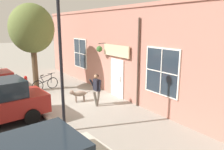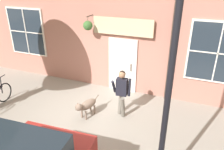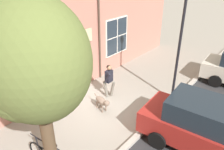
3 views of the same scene
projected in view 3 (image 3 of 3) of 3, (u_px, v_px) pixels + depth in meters
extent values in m
plane|color=gray|center=(102.00, 111.00, 9.12)|extent=(90.00, 90.00, 0.00)
cube|color=#B2ADA3|center=(143.00, 131.00, 7.96)|extent=(0.20, 28.00, 0.12)
cube|color=#B27566|center=(60.00, 46.00, 9.41)|extent=(0.30, 18.00, 4.65)
cube|color=white|center=(75.00, 70.00, 10.26)|extent=(0.10, 1.10, 2.10)
cube|color=#232D38|center=(75.00, 71.00, 10.26)|extent=(0.03, 0.90, 1.90)
cylinder|color=#47382D|center=(82.00, 68.00, 10.45)|extent=(0.03, 0.03, 0.30)
cube|color=beige|center=(74.00, 40.00, 9.53)|extent=(0.08, 2.20, 0.60)
cylinder|color=#47382D|center=(100.00, 40.00, 10.93)|extent=(0.09, 0.09, 4.19)
cylinder|color=#47382D|center=(52.00, 40.00, 8.49)|extent=(0.44, 0.04, 0.04)
cylinder|color=#47382D|center=(55.00, 45.00, 8.47)|extent=(0.01, 0.01, 0.34)
cone|color=#2D2823|center=(56.00, 50.00, 8.56)|extent=(0.32, 0.32, 0.18)
sphere|color=#3D6B33|center=(56.00, 48.00, 8.52)|extent=(0.34, 0.34, 0.34)
cube|color=white|center=(117.00, 36.00, 12.03)|extent=(0.08, 1.82, 2.02)
cube|color=#232D38|center=(117.00, 36.00, 12.01)|extent=(0.03, 1.70, 1.90)
cube|color=white|center=(117.00, 36.00, 12.00)|extent=(0.04, 0.04, 1.90)
cube|color=white|center=(117.00, 36.00, 12.00)|extent=(0.04, 1.70, 0.04)
cylinder|color=#6B665B|center=(112.00, 89.00, 9.99)|extent=(0.29, 0.14, 0.77)
cylinder|color=#6B665B|center=(106.00, 89.00, 10.01)|extent=(0.29, 0.14, 0.77)
cube|color=black|center=(109.00, 76.00, 9.70)|extent=(0.24, 0.35, 0.56)
sphere|color=#936B4C|center=(109.00, 68.00, 9.50)|extent=(0.21, 0.21, 0.21)
sphere|color=black|center=(109.00, 67.00, 9.51)|extent=(0.20, 0.20, 0.20)
cylinder|color=black|center=(111.00, 74.00, 9.89)|extent=(0.16, 0.09, 0.57)
cylinder|color=black|center=(107.00, 78.00, 9.48)|extent=(0.33, 0.10, 0.52)
ellipsoid|color=#7F6B5B|center=(101.00, 101.00, 9.06)|extent=(0.76, 0.47, 0.27)
cylinder|color=#7F6B5B|center=(106.00, 108.00, 9.07)|extent=(0.06, 0.06, 0.30)
cylinder|color=#7F6B5B|center=(102.00, 109.00, 8.98)|extent=(0.06, 0.06, 0.30)
cylinder|color=#7F6B5B|center=(101.00, 103.00, 9.38)|extent=(0.06, 0.06, 0.30)
cylinder|color=#7F6B5B|center=(97.00, 105.00, 9.29)|extent=(0.06, 0.06, 0.30)
sphere|color=#7F6B5B|center=(107.00, 103.00, 8.71)|extent=(0.22, 0.22, 0.22)
cone|color=#7F6B5B|center=(108.00, 105.00, 8.64)|extent=(0.12, 0.11, 0.09)
cone|color=#7F6B5B|center=(108.00, 101.00, 8.70)|extent=(0.06, 0.06, 0.07)
cone|color=#7F6B5B|center=(106.00, 101.00, 8.65)|extent=(0.06, 0.06, 0.07)
cylinder|color=#7F6B5B|center=(96.00, 95.00, 9.35)|extent=(0.21, 0.09, 0.14)
cylinder|color=brown|center=(49.00, 142.00, 5.59)|extent=(0.33, 0.33, 2.79)
ellipsoid|color=olive|center=(35.00, 60.00, 4.56)|extent=(2.55, 2.30, 2.81)
sphere|color=olive|center=(26.00, 84.00, 4.56)|extent=(1.61, 1.61, 1.61)
cylinder|color=black|center=(47.00, 144.00, 6.30)|extent=(0.81, 0.25, 0.17)
cylinder|color=black|center=(38.00, 145.00, 6.53)|extent=(0.11, 0.06, 0.58)
cylinder|color=black|center=(35.00, 137.00, 6.41)|extent=(0.46, 0.07, 0.03)
ellipsoid|color=black|center=(54.00, 144.00, 6.17)|extent=(0.26, 0.16, 0.10)
cube|color=maroon|center=(209.00, 133.00, 6.95)|extent=(4.41, 2.04, 0.76)
cube|color=#1E2833|center=(206.00, 112.00, 6.74)|extent=(2.33, 1.69, 0.68)
cylinder|color=black|center=(177.00, 114.00, 8.45)|extent=(0.63, 0.22, 0.62)
cylinder|color=black|center=(157.00, 140.00, 7.17)|extent=(0.63, 0.22, 0.62)
cylinder|color=black|center=(223.00, 69.00, 12.10)|extent=(0.63, 0.22, 0.62)
cylinder|color=black|center=(215.00, 81.00, 10.83)|extent=(0.63, 0.22, 0.62)
cylinder|color=black|center=(179.00, 48.00, 8.84)|extent=(0.11, 0.11, 4.91)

